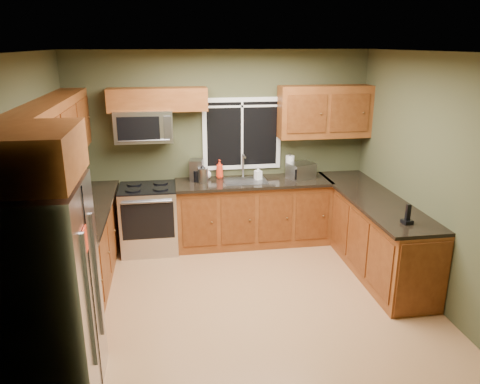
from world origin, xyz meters
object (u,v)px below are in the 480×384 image
object	(u,v)px
coffee_maker	(197,171)
cordless_phone	(407,218)
refrigerator	(45,297)
toaster_oven	(301,171)
soap_bottle_c	(207,173)
microwave	(144,126)
paper_towel_roll	(290,166)
soap_bottle_b	(258,173)
kettle	(203,174)
soap_bottle_a	(220,169)
range	(149,218)

from	to	relation	value
coffee_maker	cordless_phone	distance (m)	2.91
coffee_maker	cordless_phone	world-z (taller)	coffee_maker
refrigerator	toaster_oven	world-z (taller)	refrigerator
soap_bottle_c	toaster_oven	bearing A→B (deg)	-8.79
microwave	paper_towel_roll	distance (m)	2.14
microwave	soap_bottle_b	world-z (taller)	microwave
kettle	soap_bottle_a	distance (m)	0.32
refrigerator	kettle	world-z (taller)	refrigerator
range	microwave	bearing A→B (deg)	90.02
kettle	toaster_oven	bearing A→B (deg)	-0.49
coffee_maker	paper_towel_roll	xyz separation A→B (m)	(1.35, 0.04, 0.01)
toaster_oven	paper_towel_roll	bearing A→B (deg)	122.24
toaster_oven	soap_bottle_c	distance (m)	1.34
microwave	kettle	bearing A→B (deg)	-7.30
paper_towel_roll	cordless_phone	world-z (taller)	paper_towel_roll
soap_bottle_b	cordless_phone	size ratio (longest dim) A/B	0.87
soap_bottle_a	cordless_phone	distance (m)	2.73
kettle	soap_bottle_c	bearing A→B (deg)	70.43
soap_bottle_c	soap_bottle_b	bearing A→B (deg)	-12.97
refrigerator	soap_bottle_a	distance (m)	3.45
microwave	cordless_phone	distance (m)	3.50
refrigerator	microwave	xyz separation A→B (m)	(0.69, 2.91, 0.83)
range	paper_towel_roll	bearing A→B (deg)	5.90
microwave	soap_bottle_b	bearing A→B (deg)	-2.57
microwave	soap_bottle_c	xyz separation A→B (m)	(0.83, 0.09, -0.71)
coffee_maker	soap_bottle_a	world-z (taller)	coffee_maker
range	soap_bottle_b	bearing A→B (deg)	2.48
soap_bottle_b	cordless_phone	bearing A→B (deg)	-56.77
coffee_maker	cordless_phone	xyz separation A→B (m)	(2.11, -2.01, -0.07)
refrigerator	cordless_phone	size ratio (longest dim) A/B	8.22
range	toaster_oven	xyz separation A→B (m)	(2.15, 0.03, 0.58)
coffee_maker	soap_bottle_a	distance (m)	0.34
soap_bottle_c	cordless_phone	xyz separation A→B (m)	(1.96, -2.07, -0.01)
kettle	paper_towel_roll	xyz separation A→B (m)	(1.27, 0.17, 0.03)
soap_bottle_a	soap_bottle_c	xyz separation A→B (m)	(-0.18, 0.00, -0.05)
refrigerator	toaster_oven	bearing A→B (deg)	44.54
coffee_maker	kettle	bearing A→B (deg)	-59.01
paper_towel_roll	cordless_phone	size ratio (longest dim) A/B	1.47
refrigerator	coffee_maker	xyz separation A→B (m)	(1.37, 2.94, 0.18)
range	soap_bottle_c	world-z (taller)	soap_bottle_c
cordless_phone	soap_bottle_a	bearing A→B (deg)	130.63
toaster_oven	soap_bottle_c	xyz separation A→B (m)	(-1.32, 0.20, -0.03)
range	soap_bottle_c	xyz separation A→B (m)	(0.83, 0.23, 0.55)
toaster_oven	cordless_phone	distance (m)	1.97
coffee_maker	soap_bottle_b	xyz separation A→B (m)	(0.86, -0.10, -0.04)
paper_towel_roll	soap_bottle_a	bearing A→B (deg)	178.88
soap_bottle_a	toaster_oven	bearing A→B (deg)	-10.17
toaster_oven	kettle	xyz separation A→B (m)	(-1.39, 0.01, 0.00)
refrigerator	range	size ratio (longest dim) A/B	1.92
toaster_oven	soap_bottle_c	bearing A→B (deg)	171.21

